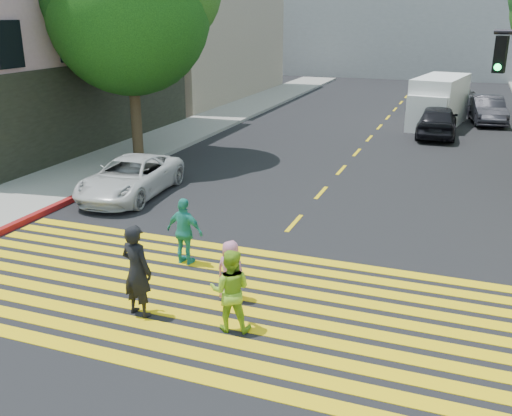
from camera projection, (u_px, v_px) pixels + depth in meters
The scene contains 17 objects.
ground at pixel (198, 332), 10.26m from camera, with size 120.00×120.00×0.00m, color black.
sidewalk_left at pixel (232, 113), 32.56m from camera, with size 3.00×40.00×0.15m, color gray.
curb_red at pixel (83, 194), 17.83m from camera, with size 0.20×8.00×0.16m, color maroon.
crosswalk at pixel (226, 300), 11.38m from camera, with size 13.40×5.30×0.01m.
lane_line at pixel (384, 122), 30.22m from camera, with size 0.12×34.40×0.01m.
building_left_tan at pixel (164, 21), 38.76m from camera, with size 12.00×16.00×10.00m, color tan.
backdrop_block at pixel (431, 7), 50.92m from camera, with size 30.00×8.00×12.00m, color gray.
tree_left at pixel (131, 3), 20.64m from camera, with size 7.88×7.88×8.59m.
pedestrian_man at pixel (137, 271), 10.57m from camera, with size 0.66×0.43×1.81m, color black.
pedestrian_woman at pixel (230, 290), 10.12m from camera, with size 0.75×0.58×1.54m, color #8DC427.
pedestrian_child at pixel (231, 271), 11.21m from camera, with size 0.61×0.40×1.26m, color #BF7091.
pedestrian_extra at pixel (185, 232), 12.83m from camera, with size 0.91×0.38×1.56m, color teal.
white_sedan at pixel (130, 177), 17.76m from camera, with size 1.99×4.33×1.20m, color silver.
dark_car_near at pixel (437, 121), 26.42m from camera, with size 1.76×4.37×1.49m, color black.
silver_car at pixel (456, 97), 34.15m from camera, with size 2.01×4.94×1.43m, color gray.
dark_car_parked at pixel (487, 110), 29.72m from camera, with size 1.48×4.25×1.40m, color black.
white_van at pixel (438, 103), 28.75m from camera, with size 2.76×5.47×2.47m.
Camera 1 is at (4.11, -8.06, 5.42)m, focal length 40.00 mm.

